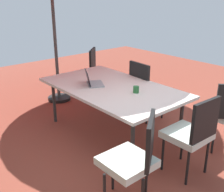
% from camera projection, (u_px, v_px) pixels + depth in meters
% --- Properties ---
extents(ground_plane, '(10.00, 10.00, 0.02)m').
position_uv_depth(ground_plane, '(112.00, 133.00, 4.28)').
color(ground_plane, brown).
extents(dining_table, '(2.10, 1.22, 0.74)m').
position_uv_depth(dining_table, '(112.00, 89.00, 4.03)').
color(dining_table, silver).
rests_on(dining_table, ground_plane).
extents(chair_south, '(0.46, 0.47, 0.98)m').
position_uv_depth(chair_south, '(145.00, 87.00, 4.57)').
color(chair_south, silver).
rests_on(chair_south, ground_plane).
extents(chair_southeast, '(0.59, 0.59, 0.98)m').
position_uv_depth(chair_southeast, '(100.00, 71.00, 5.51)').
color(chair_southeast, silver).
rests_on(chair_southeast, ground_plane).
extents(chair_west, '(0.47, 0.46, 0.98)m').
position_uv_depth(chair_west, '(192.00, 132.00, 3.13)').
color(chair_west, silver).
rests_on(chair_west, ground_plane).
extents(chair_northwest, '(0.58, 0.58, 0.98)m').
position_uv_depth(chair_northwest, '(134.00, 157.00, 2.65)').
color(chair_northwest, silver).
rests_on(chair_northwest, ground_plane).
extents(laptop, '(0.40, 0.37, 0.21)m').
position_uv_depth(laptop, '(93.00, 82.00, 4.07)').
color(laptop, gray).
rests_on(laptop, dining_table).
extents(cup, '(0.08, 0.08, 0.09)m').
position_uv_depth(cup, '(136.00, 90.00, 3.75)').
color(cup, '#286B33').
rests_on(cup, dining_table).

